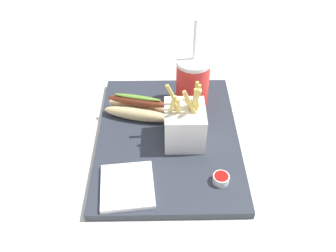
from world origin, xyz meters
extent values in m
cube|color=silver|center=(0.00, 0.00, -0.01)|extent=(2.40, 2.40, 0.02)
cube|color=#2D333D|center=(0.00, 0.00, 0.01)|extent=(0.44, 0.34, 0.02)
cylinder|color=red|center=(0.12, -0.06, 0.08)|extent=(0.08, 0.08, 0.12)
cylinder|color=white|center=(0.12, -0.06, 0.15)|extent=(0.09, 0.09, 0.01)
cylinder|color=white|center=(0.13, -0.06, 0.20)|extent=(0.01, 0.01, 0.11)
cube|color=white|center=(-0.02, -0.04, 0.07)|extent=(0.10, 0.09, 0.09)
cube|color=#E5C660|center=(0.02, -0.06, 0.13)|extent=(0.02, 0.01, 0.07)
cube|color=#E5C660|center=(-0.02, -0.01, 0.13)|extent=(0.01, 0.02, 0.06)
cube|color=#E5C660|center=(-0.01, -0.07, 0.12)|extent=(0.02, 0.02, 0.07)
cube|color=#E5C660|center=(-0.02, -0.06, 0.14)|extent=(0.01, 0.01, 0.07)
cube|color=#E5C660|center=(-0.02, -0.05, 0.14)|extent=(0.01, 0.04, 0.07)
cube|color=#E5C660|center=(0.01, -0.06, 0.13)|extent=(0.02, 0.02, 0.06)
cube|color=#E5C660|center=(-0.02, -0.06, 0.14)|extent=(0.03, 0.02, 0.08)
cube|color=#E5C660|center=(-0.03, -0.02, 0.13)|extent=(0.02, 0.01, 0.07)
cube|color=#E5C660|center=(-0.02, -0.02, 0.11)|extent=(0.02, 0.03, 0.06)
cube|color=#E5C660|center=(0.01, -0.01, 0.13)|extent=(0.01, 0.04, 0.07)
cube|color=#E5C660|center=(-0.01, -0.04, 0.12)|extent=(0.03, 0.03, 0.05)
ellipsoid|color=#E5C689|center=(0.09, 0.07, 0.04)|extent=(0.07, 0.17, 0.04)
ellipsoid|color=#E5C689|center=(0.06, 0.08, 0.04)|extent=(0.07, 0.17, 0.04)
ellipsoid|color=maroon|center=(0.07, 0.07, 0.07)|extent=(0.06, 0.16, 0.02)
ellipsoid|color=#6B9E33|center=(0.07, 0.07, 0.08)|extent=(0.04, 0.12, 0.01)
cylinder|color=white|center=(-0.14, -0.11, 0.03)|extent=(0.03, 0.03, 0.02)
cylinder|color=#B2140F|center=(-0.14, -0.11, 0.04)|extent=(0.03, 0.03, 0.01)
cube|color=white|center=(-0.15, 0.09, 0.03)|extent=(0.13, 0.12, 0.01)
camera|label=1|loc=(-0.59, 0.01, 0.62)|focal=37.33mm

